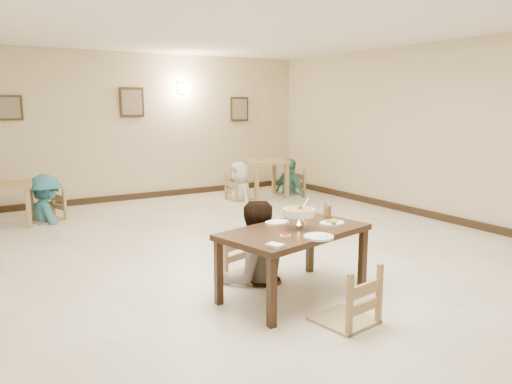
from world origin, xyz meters
TOP-DOWN VIEW (x-y plane):
  - floor at (0.00, 0.00)m, footprint 10.00×10.00m
  - ceiling at (0.00, 0.00)m, footprint 10.00×10.00m
  - wall_back at (0.00, 5.00)m, footprint 10.00×0.00m
  - wall_right at (4.00, 0.00)m, footprint 0.00×10.00m
  - baseboard_back at (0.00, 4.97)m, footprint 8.00×0.06m
  - baseboard_right at (3.97, 0.00)m, footprint 0.06×10.00m
  - picture_a at (-2.20, 4.96)m, footprint 0.55×0.04m
  - picture_b at (0.10, 4.96)m, footprint 0.50×0.04m
  - picture_c at (2.60, 4.96)m, footprint 0.45×0.04m
  - wall_sconce at (1.20, 4.96)m, footprint 0.16×0.05m
  - main_table at (-0.17, -1.09)m, footprint 1.67×1.17m
  - chair_far at (-0.28, -0.38)m, footprint 0.45×0.45m
  - chair_near at (-0.14, -1.85)m, footprint 0.49×0.49m
  - main_diner at (-0.27, -0.46)m, footprint 0.98×0.82m
  - curry_warmer at (-0.12, -1.10)m, footprint 0.36×0.32m
  - rice_plate_far at (-0.19, -0.80)m, footprint 0.27×0.27m
  - rice_plate_near at (-0.18, -1.50)m, footprint 0.29×0.29m
  - fried_plate at (0.28, -1.15)m, footprint 0.28×0.28m
  - chili_dish at (-0.42, -1.29)m, footprint 0.11×0.11m
  - napkin_cutlery at (-0.69, -1.53)m, footprint 0.17×0.24m
  - drink_glass at (0.47, -0.83)m, footprint 0.08×0.08m
  - bg_table_left at (-2.37, 3.75)m, footprint 0.82×0.82m
  - bg_table_right at (2.56, 3.77)m, footprint 0.92×0.92m
  - bg_chair_lr at (-1.81, 3.82)m, footprint 0.49×0.49m
  - bg_chair_rl at (1.95, 3.81)m, footprint 0.46×0.46m
  - bg_chair_rr at (3.18, 3.74)m, footprint 0.51×0.51m
  - bg_diner_b at (-1.81, 3.82)m, footprint 0.91×1.18m
  - bg_diner_c at (1.95, 3.81)m, footprint 0.52×0.78m
  - bg_diner_d at (3.18, 3.74)m, footprint 0.49×0.97m

SIDE VIEW (x-z plane):
  - floor at x=0.00m, z-range 0.00..0.00m
  - baseboard_back at x=0.00m, z-range 0.00..0.12m
  - baseboard_right at x=3.97m, z-range 0.00..0.12m
  - chair_far at x=-0.28m, z-range 0.00..0.95m
  - bg_chair_rl at x=1.95m, z-range 0.00..0.97m
  - bg_chair_lr at x=-1.81m, z-range 0.00..1.04m
  - chair_near at x=-0.14m, z-range 0.00..1.05m
  - bg_chair_rr at x=3.18m, z-range 0.00..1.09m
  - bg_table_left at x=-2.37m, z-range 0.22..0.92m
  - main_table at x=-0.17m, z-range 0.28..0.99m
  - bg_table_right at x=2.56m, z-range 0.26..1.06m
  - chili_dish at x=-0.42m, z-range 0.71..0.73m
  - napkin_cutlery at x=-0.69m, z-range 0.71..0.74m
  - rice_plate_far at x=-0.19m, z-range 0.70..0.76m
  - rice_plate_near at x=-0.18m, z-range 0.69..0.76m
  - fried_plate at x=0.28m, z-range 0.70..0.76m
  - drink_glass at x=0.47m, z-range 0.71..0.87m
  - bg_diner_c at x=1.95m, z-range 0.00..1.58m
  - bg_diner_d at x=3.18m, z-range 0.00..1.60m
  - bg_diner_b at x=-1.81m, z-range 0.00..1.61m
  - curry_warmer at x=-0.12m, z-range 0.74..1.03m
  - main_diner at x=-0.27m, z-range 0.00..1.83m
  - wall_back at x=0.00m, z-range -3.50..6.50m
  - wall_right at x=4.00m, z-range -3.50..6.50m
  - picture_c at x=2.60m, z-range 1.57..2.12m
  - picture_a at x=-2.20m, z-range 1.67..2.12m
  - picture_b at x=0.10m, z-range 1.70..2.30m
  - wall_sconce at x=1.20m, z-range 2.19..2.41m
  - ceiling at x=0.00m, z-range 3.00..3.00m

